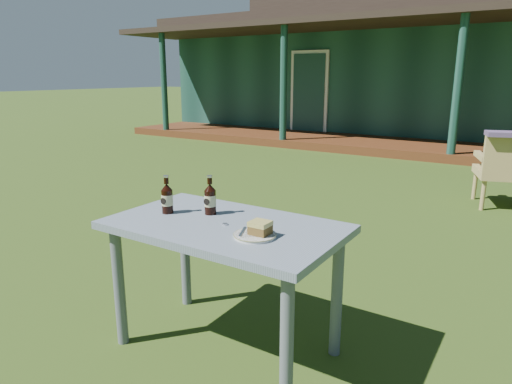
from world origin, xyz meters
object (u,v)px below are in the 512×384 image
Objects in this scene: cafe_table at (225,242)px; cake_slice at (260,228)px; plate at (255,235)px; cola_bottle_far at (167,198)px; armchair_left at (509,167)px; cola_bottle_near at (210,199)px.

cafe_table is 13.04× the size of cake_slice.
cola_bottle_far is (-0.61, 0.06, 0.08)m from plate.
cola_bottle_near is at bearing -107.31° from armchair_left.
plate is (0.24, -0.09, 0.11)m from cafe_table.
armchair_left is at bearing 78.85° from plate.
cake_slice is (0.26, -0.07, 0.15)m from cafe_table.
cola_bottle_far is (-0.21, -0.11, -0.00)m from cola_bottle_near.
armchair_left reaches higher than cake_slice.
armchair_left is at bearing 72.69° from cola_bottle_near.
cake_slice is 0.45m from cola_bottle_near.
cola_bottle_near is at bearing 159.23° from cake_slice.
cola_bottle_near is 3.99m from armchair_left.
armchair_left is at bearing 70.38° from cola_bottle_far.
cola_bottle_far is at bearing 175.68° from cake_slice.
cola_bottle_near reaches higher than cake_slice.
cafe_table is 5.88× the size of plate.
armchair_left is (0.78, 3.97, -0.26)m from plate.
cake_slice reaches higher than cafe_table.
cafe_table is 4.02m from armchair_left.
cola_bottle_near is at bearing 156.53° from plate.
cola_bottle_near reaches higher than cafe_table.
cake_slice is at bearing -100.92° from armchair_left.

